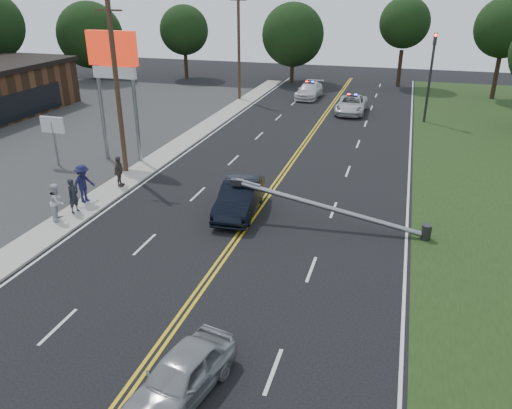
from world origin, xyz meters
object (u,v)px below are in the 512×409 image
(bystander_a, at_px, (73,196))
(bystander_c, at_px, (83,183))
(pylon_sign, at_px, (114,66))
(utility_pole_far, at_px, (239,47))
(waiting_sedan, at_px, (181,376))
(emergency_a, at_px, (351,105))
(small_sign, at_px, (53,129))
(utility_pole_mid, at_px, (117,88))
(fallen_streetlight, at_px, (339,210))
(bystander_d, at_px, (119,171))
(traffic_signal, at_px, (431,70))
(crashed_sedan, at_px, (239,198))
(emergency_b, at_px, (309,91))
(bystander_b, at_px, (57,202))

(bystander_a, height_order, bystander_c, bystander_c)
(pylon_sign, bearing_deg, utility_pole_far, 86.28)
(waiting_sedan, xyz_separation_m, emergency_a, (0.57, 35.15, 0.08))
(utility_pole_far, height_order, bystander_a, utility_pole_far)
(bystander_a, xyz_separation_m, bystander_c, (-0.28, 1.28, 0.13))
(small_sign, bearing_deg, bystander_c, -42.68)
(small_sign, relative_size, waiting_sedan, 0.79)
(utility_pole_mid, bearing_deg, fallen_streetlight, -16.64)
(bystander_d, bearing_deg, traffic_signal, -46.78)
(small_sign, bearing_deg, pylon_sign, 29.74)
(fallen_streetlight, relative_size, utility_pole_mid, 0.94)
(utility_pole_far, relative_size, crashed_sedan, 2.06)
(pylon_sign, bearing_deg, emergency_a, 54.34)
(crashed_sedan, distance_m, bystander_c, 8.11)
(waiting_sedan, bearing_deg, bystander_d, 138.15)
(pylon_sign, distance_m, fallen_streetlight, 16.66)
(utility_pole_far, xyz_separation_m, bystander_a, (0.70, -28.09, -4.09))
(pylon_sign, bearing_deg, utility_pole_mid, -56.98)
(emergency_b, bearing_deg, small_sign, -112.16)
(bystander_a, bearing_deg, utility_pole_mid, 14.42)
(utility_pole_far, relative_size, emergency_b, 1.93)
(utility_pole_mid, distance_m, utility_pole_far, 22.00)
(bystander_b, bearing_deg, crashed_sedan, -86.31)
(fallen_streetlight, xyz_separation_m, bystander_a, (-12.68, -2.09, 0.07))
(fallen_streetlight, relative_size, waiting_sedan, 2.38)
(utility_pole_far, distance_m, emergency_b, 8.29)
(bystander_a, bearing_deg, waiting_sedan, -125.73)
(traffic_signal, xyz_separation_m, crashed_sedan, (-9.05, -21.65, -3.41))
(waiting_sedan, bearing_deg, crashed_sedan, 112.66)
(emergency_a, bearing_deg, bystander_b, -112.01)
(small_sign, distance_m, crashed_sedan, 13.83)
(utility_pole_far, distance_m, bystander_c, 27.11)
(pylon_sign, relative_size, bystander_d, 4.62)
(traffic_signal, xyz_separation_m, utility_pole_mid, (-17.50, -18.00, 0.88))
(bystander_b, bearing_deg, pylon_sign, -8.05)
(small_sign, bearing_deg, emergency_b, 65.55)
(small_sign, distance_m, waiting_sedan, 22.07)
(emergency_b, xyz_separation_m, bystander_c, (-6.06, -29.63, 0.37))
(utility_pole_mid, distance_m, bystander_b, 8.11)
(emergency_b, relative_size, bystander_a, 2.98)
(utility_pole_far, bearing_deg, bystander_d, -87.64)
(small_sign, xyz_separation_m, emergency_b, (11.28, 24.81, -1.58))
(traffic_signal, bearing_deg, bystander_b, -124.27)
(traffic_signal, bearing_deg, bystander_a, -124.88)
(pylon_sign, height_order, small_sign, pylon_sign)
(small_sign, distance_m, bystander_a, 8.32)
(waiting_sedan, relative_size, emergency_b, 0.76)
(crashed_sedan, distance_m, bystander_d, 7.55)
(small_sign, xyz_separation_m, crashed_sedan, (13.25, -3.65, -1.53))
(small_sign, height_order, fallen_streetlight, small_sign)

